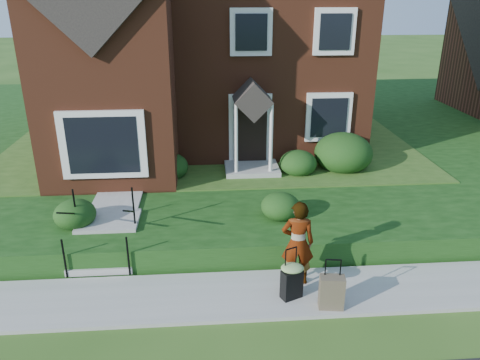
{
  "coord_description": "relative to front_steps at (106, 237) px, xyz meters",
  "views": [
    {
      "loc": [
        -0.17,
        -7.76,
        5.64
      ],
      "look_at": [
        0.58,
        2.0,
        1.71
      ],
      "focal_mm": 35.0,
      "sensor_mm": 36.0,
      "label": 1
    }
  ],
  "objects": [
    {
      "name": "ground",
      "position": [
        2.5,
        -1.84,
        -0.47
      ],
      "size": [
        120.0,
        120.0,
        0.0
      ],
      "primitive_type": "plane",
      "color": "#2D5119",
      "rests_on": "ground"
    },
    {
      "name": "sidewalk",
      "position": [
        2.5,
        -1.84,
        -0.43
      ],
      "size": [
        60.0,
        1.6,
        0.08
      ],
      "primitive_type": "cube",
      "color": "#9E9B93",
      "rests_on": "ground"
    },
    {
      "name": "terrace",
      "position": [
        6.5,
        9.06,
        -0.17
      ],
      "size": [
        44.0,
        20.0,
        0.6
      ],
      "primitive_type": "cube",
      "color": "#14370F",
      "rests_on": "ground"
    },
    {
      "name": "walkway",
      "position": [
        0.0,
        3.16,
        0.16
      ],
      "size": [
        1.2,
        6.0,
        0.06
      ],
      "primitive_type": "cube",
      "color": "#9E9B93",
      "rests_on": "terrace"
    },
    {
      "name": "main_house",
      "position": [
        2.29,
        7.76,
        4.79
      ],
      "size": [
        10.4,
        10.2,
        9.4
      ],
      "color": "brown",
      "rests_on": "terrace"
    },
    {
      "name": "front_steps",
      "position": [
        0.0,
        0.0,
        0.0
      ],
      "size": [
        1.4,
        2.02,
        1.5
      ],
      "color": "#9E9B93",
      "rests_on": "ground"
    },
    {
      "name": "foundation_shrubs",
      "position": [
        3.77,
        3.1,
        0.62
      ],
      "size": [
        9.79,
        4.61,
        1.24
      ],
      "color": "#123811",
      "rests_on": "terrace"
    },
    {
      "name": "woman",
      "position": [
        4.11,
        -1.51,
        0.51
      ],
      "size": [
        0.7,
        0.5,
        1.81
      ],
      "primitive_type": "imported",
      "rotation": [
        0.0,
        0.0,
        3.04
      ],
      "color": "#999999",
      "rests_on": "sidewalk"
    },
    {
      "name": "suitcase_black",
      "position": [
        3.92,
        -2.04,
        0.02
      ],
      "size": [
        0.55,
        0.51,
        1.08
      ],
      "rotation": [
        0.0,
        0.0,
        0.42
      ],
      "color": "black",
      "rests_on": "sidewalk"
    },
    {
      "name": "suitcase_olive",
      "position": [
        4.61,
        -2.4,
        -0.06
      ],
      "size": [
        0.49,
        0.32,
        1.0
      ],
      "rotation": [
        0.0,
        0.0,
        -0.13
      ],
      "color": "brown",
      "rests_on": "sidewalk"
    }
  ]
}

